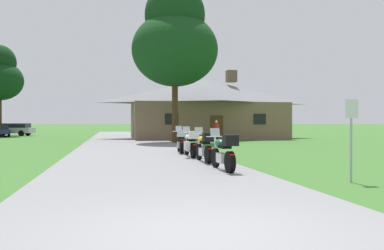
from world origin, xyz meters
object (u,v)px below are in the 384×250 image
parked_silver_suv_far_left (13,129)px  parked_navy_sedan_far_left (0,131)px  motorcycle_white_third_in_row (191,144)px  bystander_red_shirt_near_lodge (216,130)px  metal_signpost_roadside (351,130)px  tree_by_lodge_front (175,40)px  motorcycle_green_nearest_to_camera (224,153)px  motorcycle_silver_farthest_in_row (181,141)px  motorcycle_yellow_second_in_row (204,147)px

parked_silver_suv_far_left → parked_navy_sedan_far_left: (-0.60, -2.81, -0.13)m
motorcycle_white_third_in_row → bystander_red_shirt_near_lodge: size_ratio=1.25×
metal_signpost_roadside → tree_by_lodge_front: bearing=94.4°
parked_silver_suv_far_left → bystander_red_shirt_near_lodge: bearing=-122.1°
motorcycle_green_nearest_to_camera → motorcycle_silver_farthest_in_row: bearing=88.2°
motorcycle_yellow_second_in_row → bystander_red_shirt_near_lodge: (4.38, 15.17, 0.31)m
motorcycle_silver_farthest_in_row → motorcycle_green_nearest_to_camera: bearing=-85.3°
motorcycle_silver_farthest_in_row → metal_signpost_roadside: (2.79, -10.01, 0.73)m
motorcycle_yellow_second_in_row → parked_navy_sedan_far_left: size_ratio=0.46×
bystander_red_shirt_near_lodge → metal_signpost_roadside: (-1.72, -20.47, 0.42)m
bystander_red_shirt_near_lodge → parked_navy_sedan_far_left: size_ratio=0.37×
parked_silver_suv_far_left → parked_navy_sedan_far_left: bearing=-179.5°
motorcycle_yellow_second_in_row → motorcycle_white_third_in_row: bearing=90.5°
motorcycle_white_third_in_row → parked_silver_suv_far_left: (-14.36, 31.49, 0.17)m
motorcycle_white_third_in_row → parked_navy_sedan_far_left: bearing=116.7°
motorcycle_yellow_second_in_row → metal_signpost_roadside: metal_signpost_roadside is taller
motorcycle_green_nearest_to_camera → tree_by_lodge_front: (1.11, 17.39, 6.99)m
motorcycle_white_third_in_row → motorcycle_silver_farthest_in_row: 2.44m
parked_silver_suv_far_left → motorcycle_silver_farthest_in_row: bearing=-141.2°
motorcycle_silver_farthest_in_row → bystander_red_shirt_near_lodge: 11.39m
motorcycle_white_third_in_row → metal_signpost_roadside: metal_signpost_roadside is taller
bystander_red_shirt_near_lodge → metal_signpost_roadside: size_ratio=0.78×
motorcycle_green_nearest_to_camera → bystander_red_shirt_near_lodge: (4.38, 17.85, 0.31)m
motorcycle_silver_farthest_in_row → motorcycle_yellow_second_in_row: bearing=-84.8°
motorcycle_yellow_second_in_row → metal_signpost_roadside: bearing=-64.5°
motorcycle_green_nearest_to_camera → motorcycle_silver_farthest_in_row: size_ratio=1.00×
motorcycle_green_nearest_to_camera → motorcycle_white_third_in_row: (-0.07, 4.96, -0.01)m
tree_by_lodge_front → parked_navy_sedan_far_left: 23.93m
motorcycle_white_third_in_row → tree_by_lodge_front: 14.32m
motorcycle_yellow_second_in_row → parked_navy_sedan_far_left: bearing=114.7°
motorcycle_green_nearest_to_camera → metal_signpost_roadside: bearing=-47.3°
motorcycle_white_third_in_row → parked_silver_suv_far_left: parked_silver_suv_far_left is taller
motorcycle_green_nearest_to_camera → motorcycle_yellow_second_in_row: 2.68m
parked_silver_suv_far_left → motorcycle_white_third_in_row: bearing=-142.9°
motorcycle_green_nearest_to_camera → parked_silver_suv_far_left: bearing=108.8°
tree_by_lodge_front → motorcycle_white_third_in_row: bearing=-95.4°
bystander_red_shirt_near_lodge → tree_by_lodge_front: (-3.27, -0.46, 6.67)m
motorcycle_green_nearest_to_camera → motorcycle_yellow_second_in_row: (-0.00, 2.68, 0.00)m
parked_silver_suv_far_left → metal_signpost_roadside: bearing=-143.8°
motorcycle_green_nearest_to_camera → metal_signpost_roadside: (2.66, -2.61, 0.73)m
parked_silver_suv_far_left → parked_navy_sedan_far_left: size_ratio=1.09×
tree_by_lodge_front → metal_signpost_roadside: bearing=-85.6°
motorcycle_green_nearest_to_camera → parked_silver_suv_far_left: 39.20m
motorcycle_green_nearest_to_camera → metal_signpost_roadside: metal_signpost_roadside is taller
bystander_red_shirt_near_lodge → motorcycle_green_nearest_to_camera: bearing=-129.5°
motorcycle_white_third_in_row → motorcycle_silver_farthest_in_row: size_ratio=1.00×
motorcycle_green_nearest_to_camera → tree_by_lodge_front: tree_by_lodge_front is taller
motorcycle_yellow_second_in_row → parked_silver_suv_far_left: 36.72m
motorcycle_yellow_second_in_row → tree_by_lodge_front: 16.32m
motorcycle_green_nearest_to_camera → metal_signpost_roadside: size_ratio=0.97×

